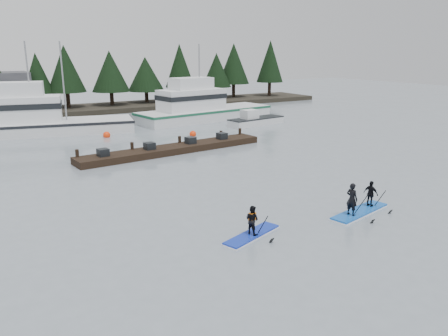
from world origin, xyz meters
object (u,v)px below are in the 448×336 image
fishing_boat_large (38,127)px  paddleboard_solo (252,226)px  floating_dock (174,149)px  fishing_boat_medium (202,114)px  paddleboard_duo (361,203)px

fishing_boat_large → paddleboard_solo: fishing_boat_large is taller
floating_dock → paddleboard_solo: paddleboard_solo is taller
fishing_boat_medium → floating_dock: size_ratio=1.08×
fishing_boat_medium → paddleboard_solo: fishing_boat_medium is taller
paddleboard_duo → fishing_boat_large: bearing=96.6°
paddleboard_solo → paddleboard_duo: size_ratio=0.81×
floating_dock → paddleboard_duo: size_ratio=3.96×
fishing_boat_medium → fishing_boat_large: bearing=171.1°
fishing_boat_medium → paddleboard_solo: size_ratio=5.30×
floating_dock → paddleboard_duo: (2.28, -16.19, 0.27)m
floating_dock → paddleboard_duo: 16.35m
fishing_boat_medium → paddleboard_duo: 30.01m
paddleboard_solo → fishing_boat_medium: bearing=46.5°
paddleboard_duo → fishing_boat_medium: bearing=64.4°
fishing_boat_medium → paddleboard_duo: (-7.02, -29.18, -0.14)m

